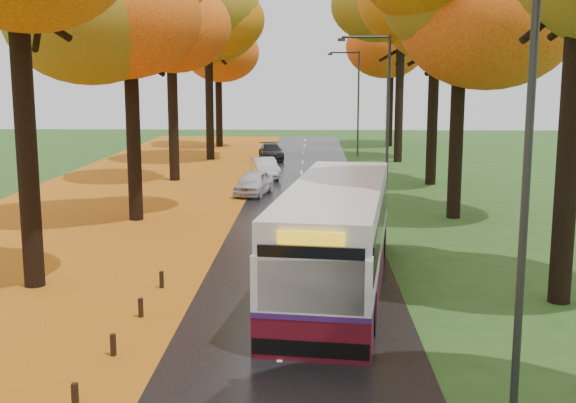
{
  "coord_description": "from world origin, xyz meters",
  "views": [
    {
      "loc": [
        0.68,
        -3.84,
        6.13
      ],
      "look_at": [
        0.0,
        16.46,
        2.6
      ],
      "focal_mm": 45.0,
      "sensor_mm": 36.0,
      "label": 1
    }
  ],
  "objects_px": {
    "streetlamp_near": "(512,164)",
    "bus": "(336,234)",
    "streetlamp_mid": "(383,107)",
    "car_dark": "(271,152)",
    "streetlamp_far": "(355,95)",
    "car_white": "(254,183)",
    "car_silver": "(265,168)"
  },
  "relations": [
    {
      "from": "streetlamp_near",
      "to": "bus",
      "type": "distance_m",
      "value": 9.49
    },
    {
      "from": "streetlamp_mid",
      "to": "car_dark",
      "type": "height_order",
      "value": "streetlamp_mid"
    },
    {
      "from": "bus",
      "to": "streetlamp_mid",
      "type": "bearing_deg",
      "value": 86.59
    },
    {
      "from": "streetlamp_far",
      "to": "car_white",
      "type": "bearing_deg",
      "value": -108.53
    },
    {
      "from": "streetlamp_far",
      "to": "streetlamp_mid",
      "type": "bearing_deg",
      "value": -90.0
    },
    {
      "from": "streetlamp_far",
      "to": "car_white",
      "type": "distance_m",
      "value": 20.22
    },
    {
      "from": "streetlamp_far",
      "to": "car_dark",
      "type": "height_order",
      "value": "streetlamp_far"
    },
    {
      "from": "bus",
      "to": "car_silver",
      "type": "relative_size",
      "value": 3.15
    },
    {
      "from": "streetlamp_mid",
      "to": "streetlamp_far",
      "type": "height_order",
      "value": "same"
    },
    {
      "from": "car_white",
      "to": "car_silver",
      "type": "bearing_deg",
      "value": 99.5
    },
    {
      "from": "streetlamp_mid",
      "to": "bus",
      "type": "bearing_deg",
      "value": -100.78
    },
    {
      "from": "streetlamp_far",
      "to": "bus",
      "type": "distance_m",
      "value": 35.63
    },
    {
      "from": "streetlamp_mid",
      "to": "car_dark",
      "type": "relative_size",
      "value": 1.96
    },
    {
      "from": "car_dark",
      "to": "streetlamp_far",
      "type": "bearing_deg",
      "value": 15.69
    },
    {
      "from": "streetlamp_near",
      "to": "car_dark",
      "type": "height_order",
      "value": "streetlamp_near"
    },
    {
      "from": "car_white",
      "to": "car_silver",
      "type": "relative_size",
      "value": 0.98
    },
    {
      "from": "streetlamp_near",
      "to": "car_dark",
      "type": "xyz_separation_m",
      "value": [
        -6.3,
        41.2,
        -4.08
      ]
    },
    {
      "from": "car_dark",
      "to": "streetlamp_mid",
      "type": "bearing_deg",
      "value": -80.12
    },
    {
      "from": "streetlamp_far",
      "to": "car_silver",
      "type": "relative_size",
      "value": 2.14
    },
    {
      "from": "car_white",
      "to": "streetlamp_mid",
      "type": "bearing_deg",
      "value": -16.1
    },
    {
      "from": "streetlamp_mid",
      "to": "car_silver",
      "type": "distance_m",
      "value": 11.94
    },
    {
      "from": "streetlamp_near",
      "to": "car_silver",
      "type": "bearing_deg",
      "value": 101.06
    },
    {
      "from": "streetlamp_far",
      "to": "car_dark",
      "type": "xyz_separation_m",
      "value": [
        -6.3,
        -2.8,
        -4.08
      ]
    },
    {
      "from": "streetlamp_mid",
      "to": "car_white",
      "type": "bearing_deg",
      "value": 152.93
    },
    {
      "from": "streetlamp_mid",
      "to": "car_white",
      "type": "xyz_separation_m",
      "value": [
        -6.3,
        3.22,
        -4.05
      ]
    },
    {
      "from": "streetlamp_far",
      "to": "car_silver",
      "type": "xyz_separation_m",
      "value": [
        -6.14,
        -12.59,
        -4.06
      ]
    },
    {
      "from": "streetlamp_mid",
      "to": "car_silver",
      "type": "xyz_separation_m",
      "value": [
        -6.14,
        9.41,
        -4.06
      ]
    },
    {
      "from": "car_white",
      "to": "streetlamp_far",
      "type": "bearing_deg",
      "value": 82.44
    },
    {
      "from": "bus",
      "to": "car_dark",
      "type": "relative_size",
      "value": 2.88
    },
    {
      "from": "streetlamp_near",
      "to": "car_dark",
      "type": "distance_m",
      "value": 41.88
    },
    {
      "from": "streetlamp_near",
      "to": "car_white",
      "type": "distance_m",
      "value": 26.31
    },
    {
      "from": "car_silver",
      "to": "streetlamp_far",
      "type": "bearing_deg",
      "value": 49.52
    }
  ]
}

